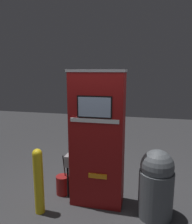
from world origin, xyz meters
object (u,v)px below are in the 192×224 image
safety_bollard (39,180)px  squeegee_bucket (63,185)px  gas_pump (97,139)px  trash_bin (156,184)px

safety_bollard → squeegee_bucket: bearing=74.4°
gas_pump → squeegee_bucket: (-0.64, 0.10, -0.92)m
trash_bin → squeegee_bucket: size_ratio=1.40×
gas_pump → trash_bin: gas_pump is taller
trash_bin → squeegee_bucket: bearing=170.8°
squeegee_bucket → trash_bin: bearing=-9.2°
gas_pump → squeegee_bucket: 1.13m
gas_pump → safety_bollard: bearing=-149.9°
gas_pump → safety_bollard: (-0.80, -0.46, -0.55)m
trash_bin → squeegee_bucket: 1.62m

